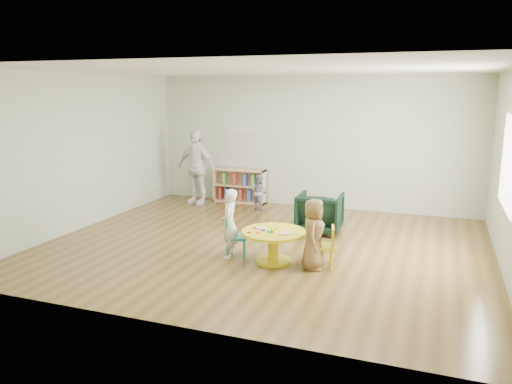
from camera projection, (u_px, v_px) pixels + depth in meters
room at (266, 129)px, 7.76m from camera, size 7.10×7.00×2.80m
activity_table at (274, 241)px, 7.30m from camera, size 0.95×0.95×0.52m
kid_chair_left at (233, 236)px, 7.59m from camera, size 0.41×0.41×0.59m
kid_chair_right at (326, 245)px, 7.12m from camera, size 0.38×0.38×0.59m
bookshelf at (239, 186)px, 11.24m from camera, size 1.20×0.30×0.75m
alphabet_poster at (242, 142)px, 11.15m from camera, size 0.74×0.01×0.54m
armchair at (320, 213)px, 8.84m from camera, size 0.78×0.80×0.71m
child_left at (229, 224)px, 7.49m from camera, size 0.33×0.43×1.05m
child_right at (314, 234)px, 6.99m from camera, size 0.38×0.53×1.02m
toddler at (259, 192)px, 10.50m from camera, size 0.45×0.41×0.76m
adult_caretaker at (196, 167)px, 10.97m from camera, size 1.01×0.54×1.63m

